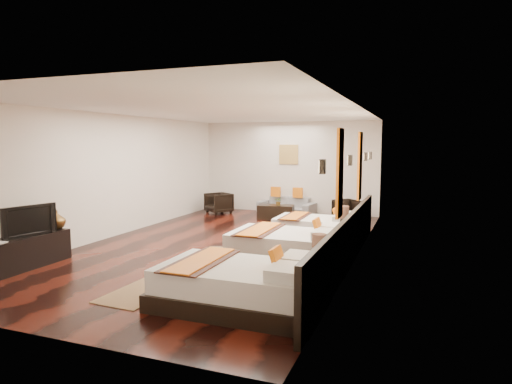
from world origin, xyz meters
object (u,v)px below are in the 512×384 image
at_px(armchair_right, 346,209).
at_px(table_plant, 279,201).
at_px(bed_near, 242,285).
at_px(nightstand_a, 318,267).
at_px(armchair_left, 219,203).
at_px(figurine, 56,219).
at_px(tv, 27,220).
at_px(sofa, 287,205).
at_px(nightstand_b, 342,237).
at_px(bed_far, 317,228).
at_px(coffee_table, 276,212).
at_px(bed_mid, 291,247).
at_px(tv_console, 20,253).

xyz_separation_m(armchair_right, table_plant, (-1.78, -0.71, 0.24)).
distance_m(bed_near, nightstand_a, 1.42).
height_order(armchair_left, table_plant, table_plant).
height_order(bed_near, figurine, figurine).
height_order(tv, figurine, tv).
distance_m(sofa, armchair_right, 1.92).
relative_size(nightstand_a, table_plant, 3.30).
distance_m(armchair_right, table_plant, 1.93).
bearing_deg(tv, nightstand_b, -46.22).
height_order(bed_far, armchair_left, bed_far).
bearing_deg(armchair_left, bed_near, -27.63).
height_order(bed_near, bed_far, bed_near).
bearing_deg(sofa, bed_far, -52.84).
height_order(sofa, armchair_left, armchair_left).
relative_size(figurine, coffee_table, 0.34).
height_order(tv, armchair_right, tv).
height_order(bed_mid, tv_console, bed_mid).
bearing_deg(tv_console, armchair_left, 85.08).
distance_m(nightstand_b, armchair_right, 3.97).
relative_size(nightstand_a, tv, 0.84).
bearing_deg(armchair_right, sofa, 125.16).
bearing_deg(armchair_right, bed_near, -135.00).
bearing_deg(tv, coffee_table, -8.62).
bearing_deg(figurine, bed_far, 38.73).
xyz_separation_m(bed_far, tv_console, (-4.19, -4.19, 0.03)).
bearing_deg(figurine, armchair_left, 84.38).
relative_size(nightstand_a, sofa, 0.45).
xyz_separation_m(sofa, table_plant, (0.10, -1.09, 0.26)).
relative_size(tv, coffee_table, 0.94).
distance_m(bed_far, coffee_table, 2.67).
height_order(armchair_right, coffee_table, armchair_right).
height_order(nightstand_a, armchair_right, nightstand_a).
height_order(bed_mid, figurine, figurine).
bearing_deg(coffee_table, tv, -111.99).
distance_m(tv_console, coffee_table, 6.76).
xyz_separation_m(figurine, table_plant, (2.63, 5.40, -0.20)).
height_order(bed_near, armchair_right, bed_near).
bearing_deg(tv, table_plant, -9.52).
height_order(nightstand_a, coffee_table, nightstand_a).
xyz_separation_m(tv_console, armchair_right, (4.41, 6.94, 0.01)).
xyz_separation_m(bed_far, figurine, (-4.19, -3.36, 0.48)).
relative_size(bed_far, armchair_left, 2.70).
bearing_deg(bed_mid, table_plant, 110.60).
height_order(sofa, table_plant, table_plant).
relative_size(bed_far, sofa, 1.08).
bearing_deg(nightstand_a, sofa, 110.75).
distance_m(nightstand_a, coffee_table, 5.85).
xyz_separation_m(nightstand_b, figurine, (-4.95, -2.18, 0.39)).
height_order(figurine, coffee_table, figurine).
xyz_separation_m(nightstand_b, coffee_table, (-2.42, 3.27, -0.13)).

